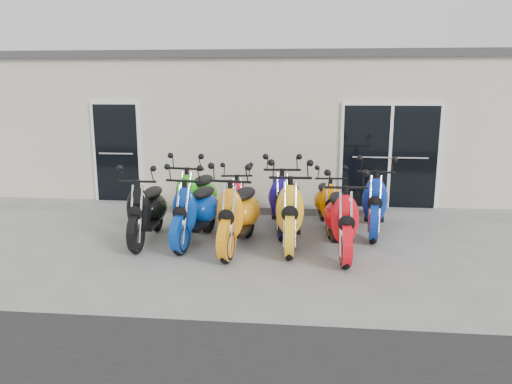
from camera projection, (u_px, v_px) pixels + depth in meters
ground at (252, 241)px, 8.65m from camera, size 80.00×80.00×0.00m
building at (274, 125)px, 13.36m from camera, size 14.00×6.00×3.20m
roof_cap at (274, 60)px, 13.00m from camera, size 14.20×6.20×0.16m
front_step at (263, 209)px, 10.60m from camera, size 14.00×0.40×0.15m
door_left at (117, 150)px, 10.81m from camera, size 1.07×0.08×2.22m
door_right at (390, 154)px, 10.23m from camera, size 2.02×0.08×2.22m
scooter_front_black at (147, 202)px, 8.52m from camera, size 0.77×1.94×1.42m
scooter_front_blue at (195, 202)px, 8.44m from camera, size 0.99×2.04×1.44m
scooter_front_orange_a at (238, 204)px, 8.11m from camera, size 0.99×2.13×1.52m
scooter_front_orange_b at (290, 201)px, 8.29m from camera, size 0.83×2.13×1.55m
scooter_front_red at (341, 210)px, 7.88m from camera, size 0.82×2.01×1.46m
scooter_back_green at (196, 189)px, 9.38m from camera, size 0.98×2.10×1.49m
scooter_back_red at (237, 193)px, 9.44m from camera, size 0.88×1.85×1.31m
scooter_back_blue at (281, 190)px, 9.20m from camera, size 0.90×2.09×1.51m
scooter_back_yellow at (327, 195)px, 9.29m from camera, size 0.77×1.78×1.28m
scooter_back_extra at (375, 193)px, 9.04m from camera, size 0.98×2.10×1.49m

